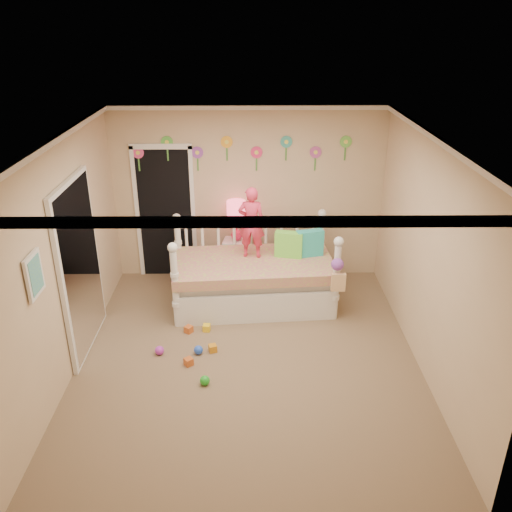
{
  "coord_description": "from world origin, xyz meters",
  "views": [
    {
      "loc": [
        0.04,
        -5.32,
        3.75
      ],
      "look_at": [
        0.1,
        0.6,
        1.05
      ],
      "focal_mm": 37.34,
      "sensor_mm": 36.0,
      "label": 1
    }
  ],
  "objects_px": {
    "daybed": "(253,264)",
    "nightstand": "(237,260)",
    "child": "(251,222)",
    "table_lamp": "(236,215)"
  },
  "relations": [
    {
      "from": "daybed",
      "to": "nightstand",
      "type": "distance_m",
      "value": 0.81
    },
    {
      "from": "daybed",
      "to": "nightstand",
      "type": "xyz_separation_m",
      "value": [
        -0.25,
        0.72,
        -0.27
      ]
    },
    {
      "from": "child",
      "to": "daybed",
      "type": "bearing_deg",
      "value": 108.87
    },
    {
      "from": "daybed",
      "to": "nightstand",
      "type": "bearing_deg",
      "value": 104.29
    },
    {
      "from": "daybed",
      "to": "nightstand",
      "type": "height_order",
      "value": "daybed"
    },
    {
      "from": "child",
      "to": "table_lamp",
      "type": "bearing_deg",
      "value": -61.73
    },
    {
      "from": "child",
      "to": "nightstand",
      "type": "relative_size",
      "value": 1.52
    },
    {
      "from": "daybed",
      "to": "child",
      "type": "relative_size",
      "value": 2.21
    },
    {
      "from": "nightstand",
      "to": "child",
      "type": "bearing_deg",
      "value": -61.54
    },
    {
      "from": "child",
      "to": "nightstand",
      "type": "xyz_separation_m",
      "value": [
        -0.22,
        0.6,
        -0.84
      ]
    }
  ]
}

